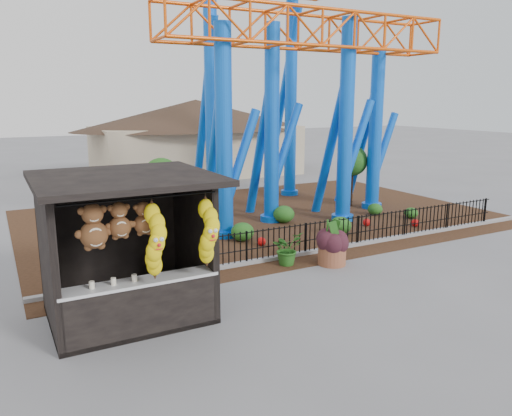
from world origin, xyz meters
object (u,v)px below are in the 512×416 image
prize_booth (129,252)px  terracotta_planter (332,255)px  potted_plant (287,248)px  roller_coaster (284,51)px

prize_booth → terracotta_planter: bearing=9.6°
prize_booth → terracotta_planter: (5.96, 1.01, -1.24)m
terracotta_planter → potted_plant: size_ratio=0.83×
prize_booth → roller_coaster: size_ratio=0.32×
roller_coaster → potted_plant: bearing=-119.9°
terracotta_planter → potted_plant: (-1.14, 0.58, 0.19)m
prize_booth → terracotta_planter: 6.17m
prize_booth → potted_plant: 5.18m
roller_coaster → potted_plant: 8.91m
prize_booth → potted_plant: bearing=18.3°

